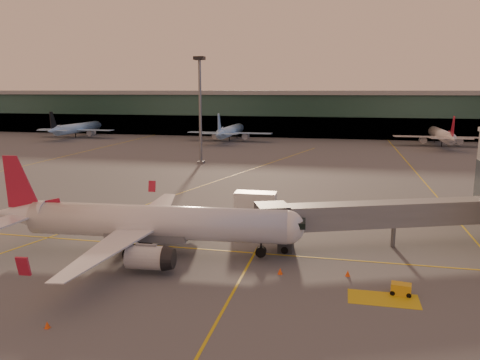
# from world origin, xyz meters

# --- Properties ---
(ground) EXTENTS (600.00, 600.00, 0.00)m
(ground) POSITION_xyz_m (0.00, 0.00, 0.00)
(ground) COLOR #4C4F54
(ground) RESTS_ON ground
(taxi_markings) EXTENTS (100.12, 173.00, 0.01)m
(taxi_markings) POSITION_xyz_m (-7.32, 44.49, 0.01)
(taxi_markings) COLOR gold
(taxi_markings) RESTS_ON ground
(terminal) EXTENTS (400.00, 20.00, 17.60)m
(terminal) POSITION_xyz_m (0.00, 141.79, 8.76)
(terminal) COLOR #19382D
(terminal) RESTS_ON ground
(mast_west_near) EXTENTS (2.40, 2.40, 25.60)m
(mast_west_near) POSITION_xyz_m (-20.00, 66.00, 14.86)
(mast_west_near) COLOR slate
(mast_west_near) RESTS_ON ground
(distant_aircraft_row) EXTENTS (290.00, 34.00, 13.00)m
(distant_aircraft_row) POSITION_xyz_m (-21.00, 118.00, 0.00)
(distant_aircraft_row) COLOR #98CBFE
(distant_aircraft_row) RESTS_ON ground
(main_airplane) EXTENTS (35.17, 31.72, 10.61)m
(main_airplane) POSITION_xyz_m (-6.61, 2.38, 3.45)
(main_airplane) COLOR white
(main_airplane) RESTS_ON ground
(jet_bridge) EXTENTS (31.65, 14.59, 5.44)m
(jet_bridge) POSITION_xyz_m (21.46, 11.19, 3.73)
(jet_bridge) COLOR slate
(jet_bridge) RESTS_ON ground
(catering_truck) EXTENTS (5.57, 2.60, 4.28)m
(catering_truck) POSITION_xyz_m (2.92, 16.78, 2.43)
(catering_truck) COLOR #A63417
(catering_truck) RESTS_ON ground
(gpu_cart) EXTENTS (1.87, 1.28, 1.02)m
(gpu_cart) POSITION_xyz_m (19.56, -2.74, 0.50)
(gpu_cart) COLOR gold
(gpu_cart) RESTS_ON ground
(cone_nose) EXTENTS (0.46, 0.46, 0.59)m
(cone_nose) POSITION_xyz_m (15.01, 0.54, 0.28)
(cone_nose) COLOR #FF500D
(cone_nose) RESTS_ON ground
(cone_wing_right) EXTENTS (0.43, 0.43, 0.55)m
(cone_wing_right) POSITION_xyz_m (-7.29, -14.71, 0.26)
(cone_wing_right) COLOR #FF500D
(cone_wing_right) RESTS_ON ground
(cone_wing_left) EXTENTS (0.39, 0.39, 0.50)m
(cone_wing_left) POSITION_xyz_m (-7.38, 19.23, 0.24)
(cone_wing_left) COLOR #FF500D
(cone_wing_left) RESTS_ON ground
(cone_fwd) EXTENTS (0.49, 0.49, 0.62)m
(cone_fwd) POSITION_xyz_m (8.55, -0.36, 0.30)
(cone_fwd) COLOR #FF500D
(cone_fwd) RESTS_ON ground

